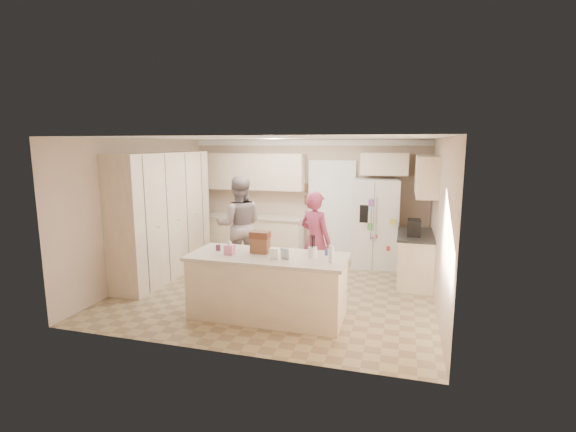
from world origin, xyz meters
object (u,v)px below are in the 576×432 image
(coffee_maker, at_px, (414,228))
(island_base, at_px, (268,287))
(refrigerator, at_px, (375,223))
(tissue_box, at_px, (230,249))
(teen_girl, at_px, (315,240))
(teen_boy, at_px, (239,225))
(dollhouse_body, at_px, (260,245))
(utensil_crock, at_px, (313,252))

(coffee_maker, height_order, island_base, coffee_maker)
(refrigerator, bearing_deg, tissue_box, -126.72)
(island_base, distance_m, teen_girl, 1.53)
(island_base, distance_m, teen_boy, 2.30)
(teen_boy, bearing_deg, dollhouse_body, 98.95)
(coffee_maker, relative_size, teen_girl, 0.18)
(coffee_maker, distance_m, utensil_crock, 2.32)
(dollhouse_body, bearing_deg, teen_boy, 120.75)
(coffee_maker, relative_size, dollhouse_body, 1.15)
(tissue_box, xyz_separation_m, dollhouse_body, (0.40, 0.20, 0.04))
(utensil_crock, bearing_deg, teen_girl, 100.27)
(teen_girl, bearing_deg, dollhouse_body, 94.26)
(teen_boy, bearing_deg, tissue_box, 86.65)
(refrigerator, distance_m, utensil_crock, 3.04)
(utensil_crock, bearing_deg, dollhouse_body, 176.42)
(utensil_crock, bearing_deg, island_base, -175.60)
(dollhouse_body, distance_m, teen_boy, 2.08)
(refrigerator, height_order, utensil_crock, refrigerator)
(teen_girl, bearing_deg, coffee_maker, -136.88)
(utensil_crock, bearing_deg, coffee_maker, 52.88)
(utensil_crock, xyz_separation_m, tissue_box, (-1.20, -0.15, -0.00))
(utensil_crock, distance_m, dollhouse_body, 0.80)
(island_base, relative_size, teen_girl, 1.29)
(island_base, distance_m, dollhouse_body, 0.62)
(island_base, distance_m, tissue_box, 0.79)
(island_base, relative_size, tissue_box, 15.71)
(coffee_maker, height_order, utensil_crock, coffee_maker)
(utensil_crock, height_order, dollhouse_body, dollhouse_body)
(coffee_maker, relative_size, teen_boy, 0.16)
(utensil_crock, bearing_deg, teen_boy, 135.41)
(island_base, relative_size, dollhouse_body, 8.46)
(teen_boy, bearing_deg, island_base, 100.93)
(teen_girl, bearing_deg, island_base, 101.15)
(refrigerator, relative_size, coffee_maker, 6.00)
(coffee_maker, bearing_deg, island_base, -137.17)
(tissue_box, bearing_deg, teen_girl, 57.97)
(tissue_box, bearing_deg, utensil_crock, 7.13)
(tissue_box, bearing_deg, coffee_maker, 37.57)
(refrigerator, relative_size, tissue_box, 12.86)
(teen_boy, bearing_deg, utensil_crock, 113.61)
(refrigerator, distance_m, teen_boy, 2.76)
(island_base, bearing_deg, dollhouse_body, 146.31)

